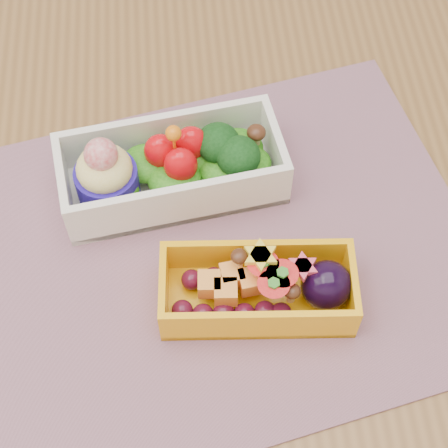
{
  "coord_description": "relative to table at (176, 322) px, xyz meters",
  "views": [
    {
      "loc": [
        0.02,
        -0.3,
        1.3
      ],
      "look_at": [
        0.05,
        0.02,
        0.79
      ],
      "focal_mm": 59.31,
      "sensor_mm": 36.0,
      "label": 1
    }
  ],
  "objects": [
    {
      "name": "table",
      "position": [
        0.0,
        0.0,
        0.0
      ],
      "size": [
        1.2,
        0.8,
        0.75
      ],
      "color": "brown",
      "rests_on": "ground"
    },
    {
      "name": "bento_yellow",
      "position": [
        0.07,
        -0.03,
        0.12
      ],
      "size": [
        0.16,
        0.08,
        0.05
      ],
      "rotation": [
        0.0,
        0.0,
        -0.07
      ],
      "color": "#F7AA0C",
      "rests_on": "placemat"
    },
    {
      "name": "bento_white",
      "position": [
        0.01,
        0.09,
        0.13
      ],
      "size": [
        0.21,
        0.11,
        0.08
      ],
      "rotation": [
        0.0,
        0.0,
        0.15
      ],
      "color": "white",
      "rests_on": "placemat"
    },
    {
      "name": "placemat",
      "position": [
        0.04,
        0.01,
        0.1
      ],
      "size": [
        0.5,
        0.43,
        0.0
      ],
      "primitive_type": "cube",
      "rotation": [
        0.0,
        0.0,
        0.22
      ],
      "color": "gray",
      "rests_on": "table"
    }
  ]
}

